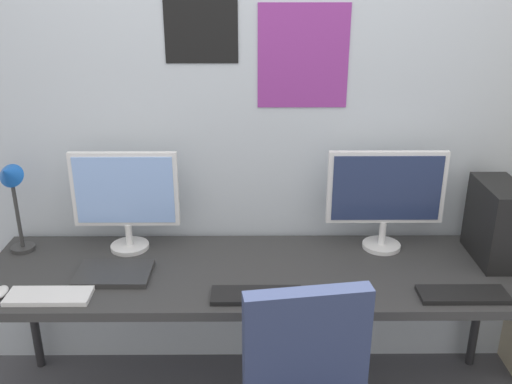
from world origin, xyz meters
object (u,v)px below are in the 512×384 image
monitor_right (386,194)px  keyboard_left (49,296)px  desk (256,279)px  desk_lamp (11,190)px  monitor_left (125,196)px  pc_tower (497,222)px  laptop_closed (114,274)px  mouse_left_side (363,291)px  keyboard_right (463,295)px  keyboard_center (256,295)px  mouse_right_side (0,292)px

monitor_right → keyboard_left: 1.53m
desk → desk_lamp: 1.17m
desk → monitor_left: bearing=160.5°
pc_tower → keyboard_left: pc_tower is taller
monitor_right → desk_lamp: 1.70m
desk → laptop_closed: (-0.62, -0.05, 0.06)m
mouse_left_side → keyboard_right: bearing=-3.2°
pc_tower → keyboard_center: pc_tower is taller
mouse_left_side → mouse_right_side: size_ratio=1.00×
keyboard_center → mouse_right_side: size_ratio=3.84×
pc_tower → laptop_closed: size_ratio=1.13×
monitor_right → laptop_closed: monitor_right is taller
monitor_left → monitor_right: size_ratio=0.90×
keyboard_center → laptop_closed: 0.64m
monitor_left → pc_tower: 1.69m
monitor_right → mouse_right_side: (-1.64, -0.42, -0.26)m
pc_tower → monitor_right: bearing=166.9°
monitor_right → keyboard_right: bearing=-61.5°
pc_tower → laptop_closed: pc_tower is taller
keyboard_center → mouse_right_side: bearing=178.8°
pc_tower → desk_lamp: bearing=178.1°
monitor_right → pc_tower: 0.50m
monitor_right → mouse_left_side: (-0.17, -0.42, -0.26)m
monitor_right → keyboard_right: 0.57m
desk → keyboard_center: 0.24m
pc_tower → desk_lamp: desk_lamp is taller
keyboard_left → laptop_closed: (0.22, 0.18, 0.00)m
desk_lamp → mouse_left_side: 1.61m
desk → pc_tower: size_ratio=6.66×
keyboard_center → keyboard_right: same height
keyboard_left → keyboard_right: size_ratio=0.94×
monitor_right → pc_tower: size_ratio=1.50×
keyboard_right → keyboard_center: bearing=180.0°
pc_tower → desk_lamp: size_ratio=0.77×
keyboard_center → desk: bearing=90.0°
monitor_left → laptop_closed: bearing=-93.7°
monitor_right → keyboard_left: monitor_right is taller
desk → desk_lamp: desk_lamp is taller
keyboard_left → keyboard_right: bearing=0.0°
desk → keyboard_center: keyboard_center is taller
keyboard_left → keyboard_center: 0.84m
desk → mouse_left_side: (0.43, -0.21, 0.06)m
desk_lamp → keyboard_left: 0.57m
keyboard_center → keyboard_right: bearing=0.0°
mouse_right_side → keyboard_center: bearing=-1.2°
desk_lamp → keyboard_center: desk_lamp is taller
desk → keyboard_center: bearing=-90.0°
pc_tower → keyboard_center: size_ratio=0.98×
monitor_left → pc_tower: bearing=-3.8°
mouse_right_side → pc_tower: bearing=8.3°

